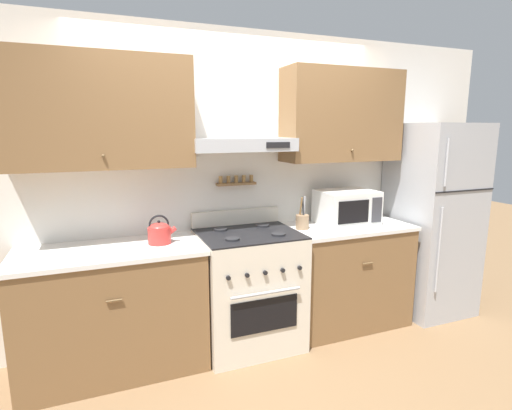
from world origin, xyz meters
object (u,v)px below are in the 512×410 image
(stove_range, at_px, (249,288))
(refrigerator, at_px, (431,219))
(tea_kettle, at_px, (160,232))
(microwave, at_px, (347,207))
(utensil_crock, at_px, (302,221))

(stove_range, xyz_separation_m, refrigerator, (1.87, -0.02, 0.43))
(tea_kettle, relative_size, microwave, 0.44)
(microwave, distance_m, utensil_crock, 0.46)
(tea_kettle, distance_m, utensil_crock, 1.18)
(tea_kettle, distance_m, microwave, 1.64)
(utensil_crock, bearing_deg, refrigerator, -2.49)
(tea_kettle, xyz_separation_m, microwave, (1.63, 0.02, 0.07))
(refrigerator, relative_size, microwave, 3.66)
(microwave, bearing_deg, utensil_crock, -177.73)
(stove_range, height_order, refrigerator, refrigerator)
(stove_range, distance_m, refrigerator, 1.91)
(utensil_crock, bearing_deg, stove_range, -175.39)
(stove_range, distance_m, microwave, 1.12)
(stove_range, xyz_separation_m, utensil_crock, (0.50, 0.04, 0.51))
(refrigerator, height_order, microwave, refrigerator)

